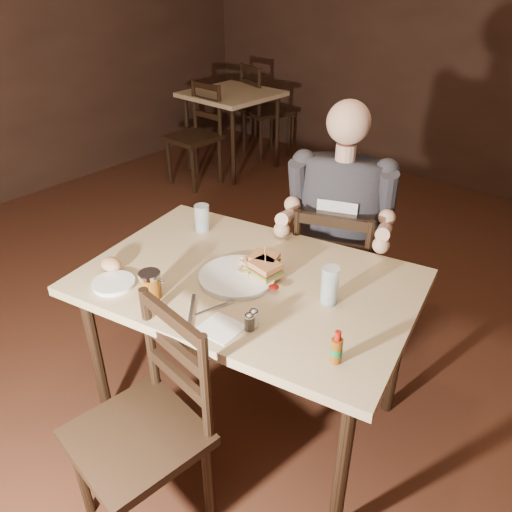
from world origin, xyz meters
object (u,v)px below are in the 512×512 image
Objects in this scene: bg_table at (232,101)px; chair_near at (137,437)px; side_plate at (114,284)px; diner at (340,200)px; chair_far at (334,278)px; bg_chair_far at (267,111)px; glass_left at (202,218)px; glass_right at (330,285)px; main_table at (248,293)px; dinner_plate at (237,278)px; bg_chair_near at (193,137)px; syrup_dispenser at (151,285)px; hot_sauce at (337,347)px.

chair_near is at bearing -53.15° from bg_table.
diner is at bearing 67.52° from side_plate.
chair_far is 0.93× the size of bg_chair_far.
glass_left is 0.86× the size of glass_right.
side_plate is at bearing -134.83° from main_table.
side_plate is at bearing 139.12° from bg_chair_far.
main_table is 8.88× the size of side_plate.
glass_right reaches higher than dinner_plate.
glass_right is (2.59, -1.79, 0.39)m from bg_chair_near.
dinner_plate is at bearing 103.39° from chair_near.
chair_far is 2.98× the size of dinner_plate.
chair_far is at bearing 98.37° from chair_near.
glass_right is (2.59, -2.34, 0.16)m from bg_table.
bg_table is at bearing 116.41° from syrup_dispenser.
chair_near is 4.25m from bg_chair_far.
hot_sauce is at bearing -15.89° from dinner_plate.
chair_far is 1.30m from chair_near.
dinner_plate is 0.34m from syrup_dispenser.
bg_chair_far is 3.89m from syrup_dispenser.
main_table is at bearing 45.17° from side_plate.
main_table is 4.82× the size of dinner_plate.
diner reaches higher than bg_chair_near.
main_table is 0.40m from syrup_dispenser.
bg_chair_far is (-2.28, 3.59, 0.03)m from chair_near.
bg_chair_near is at bearing 137.30° from glass_left.
glass_left reaches higher than dinner_plate.
syrup_dispenser is at bearing -65.37° from glass_left.
bg_chair_far is at bearing 111.52° from syrup_dispenser.
hot_sauce is at bearing 11.51° from side_plate.
bg_chair_far is at bearing 119.42° from side_plate.
side_plate is (-0.34, -0.34, -0.00)m from dinner_plate.
main_table is 1.61× the size of chair_near.
dinner_plate is at bearing -37.86° from bg_chair_near.
side_plate is at bearing 48.49° from chair_far.
chair_near is (2.28, -3.04, -0.23)m from bg_table.
bg_chair_near reaches higher than chair_far.
bg_chair_far is at bearing 92.53° from bg_chair_near.
main_table is 13.51× the size of syrup_dispenser.
bg_chair_near is at bearing -90.00° from bg_table.
bg_chair_near is (0.00, -0.55, -0.22)m from bg_table.
glass_right is at bearing 151.51° from bg_chair_far.
side_plate is at bearing 155.04° from chair_near.
syrup_dispenser reaches higher than bg_table.
bg_chair_far reaches higher than dinner_plate.
chair_near reaches higher than syrup_dispenser.
glass_left is 1.02m from hot_sauce.
chair_near is at bearing -33.02° from side_plate.
chair_far is 1.08m from syrup_dispenser.
side_plate is (-0.90, -0.18, -0.05)m from hot_sauce.
dinner_plate is at bearing 44.57° from side_plate.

